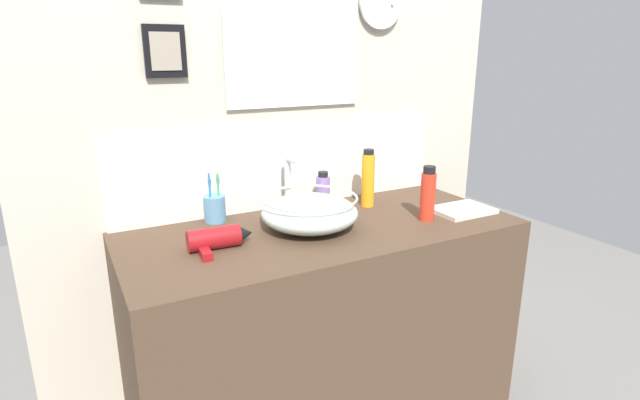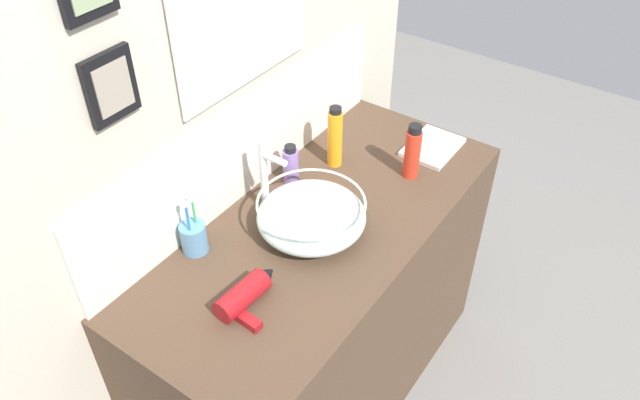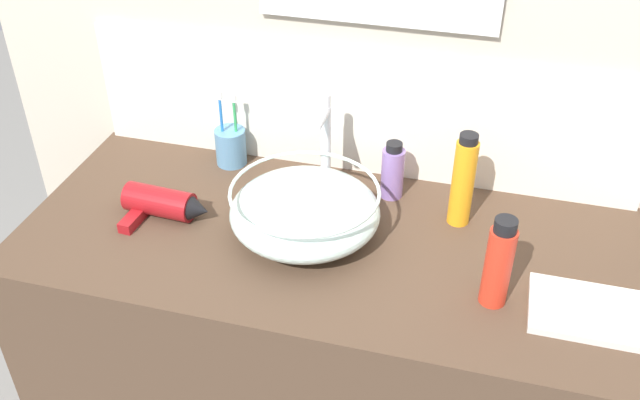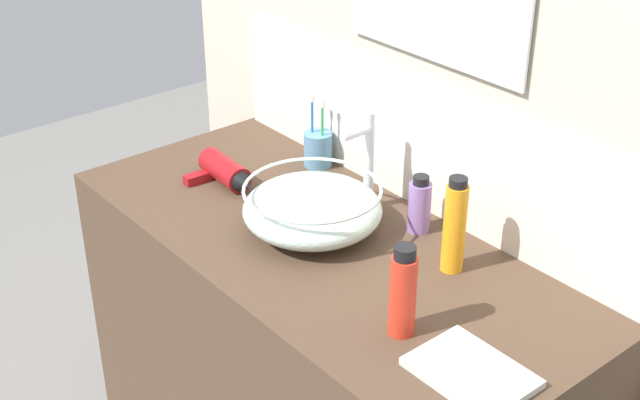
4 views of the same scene
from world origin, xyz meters
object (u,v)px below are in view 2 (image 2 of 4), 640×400
(lotion_bottle, at_px, (412,152))
(hand_towel, at_px, (433,147))
(spray_bottle, at_px, (335,137))
(soap_dispenser, at_px, (291,165))
(faucet, at_px, (266,174))
(glass_bowl_sink, at_px, (311,216))
(toothbrush_cup, at_px, (194,237))
(hair_drier, at_px, (247,294))

(lotion_bottle, xyz_separation_m, hand_towel, (0.18, 0.01, -0.09))
(spray_bottle, bearing_deg, soap_dispenser, 159.30)
(faucet, relative_size, hand_towel, 1.17)
(lotion_bottle, xyz_separation_m, soap_dispenser, (-0.26, 0.31, -0.03))
(soap_dispenser, height_order, hand_towel, soap_dispenser)
(glass_bowl_sink, xyz_separation_m, spray_bottle, (0.32, 0.13, 0.05))
(toothbrush_cup, relative_size, hand_towel, 0.91)
(glass_bowl_sink, xyz_separation_m, toothbrush_cup, (-0.26, 0.23, -0.01))
(faucet, xyz_separation_m, soap_dispenser, (0.16, 0.03, -0.08))
(faucet, height_order, lotion_bottle, faucet)
(soap_dispenser, relative_size, hand_towel, 0.66)
(lotion_bottle, bearing_deg, glass_bowl_sink, 164.93)
(lotion_bottle, bearing_deg, faucet, 146.11)
(toothbrush_cup, relative_size, soap_dispenser, 1.39)
(glass_bowl_sink, relative_size, soap_dispenser, 2.29)
(toothbrush_cup, bearing_deg, soap_dispenser, -5.00)
(toothbrush_cup, distance_m, hand_towel, 0.92)
(hair_drier, distance_m, spray_bottle, 0.67)
(hair_drier, xyz_separation_m, hand_towel, (0.92, -0.08, -0.02))
(lotion_bottle, relative_size, spray_bottle, 0.88)
(hair_drier, bearing_deg, toothbrush_cup, 75.48)
(hand_towel, bearing_deg, soap_dispenser, 145.58)
(glass_bowl_sink, distance_m, toothbrush_cup, 0.35)
(toothbrush_cup, height_order, lotion_bottle, toothbrush_cup)
(faucet, bearing_deg, glass_bowl_sink, -90.00)
(glass_bowl_sink, height_order, faucet, faucet)
(hair_drier, bearing_deg, lotion_bottle, -6.89)
(spray_bottle, bearing_deg, glass_bowl_sink, -157.59)
(hair_drier, height_order, toothbrush_cup, toothbrush_cup)
(faucet, bearing_deg, hand_towel, -24.58)
(glass_bowl_sink, height_order, spray_bottle, spray_bottle)
(toothbrush_cup, distance_m, soap_dispenser, 0.42)
(spray_bottle, xyz_separation_m, soap_dispenser, (-0.16, 0.06, -0.04))
(hair_drier, relative_size, hand_towel, 0.94)
(glass_bowl_sink, height_order, toothbrush_cup, toothbrush_cup)
(hair_drier, distance_m, soap_dispenser, 0.53)
(glass_bowl_sink, distance_m, lotion_bottle, 0.43)
(toothbrush_cup, height_order, hand_towel, toothbrush_cup)
(hair_drier, xyz_separation_m, soap_dispenser, (0.48, 0.22, 0.03))
(faucet, relative_size, toothbrush_cup, 1.28)
(hair_drier, bearing_deg, spray_bottle, 13.41)
(lotion_bottle, xyz_separation_m, spray_bottle, (-0.09, 0.24, 0.01))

